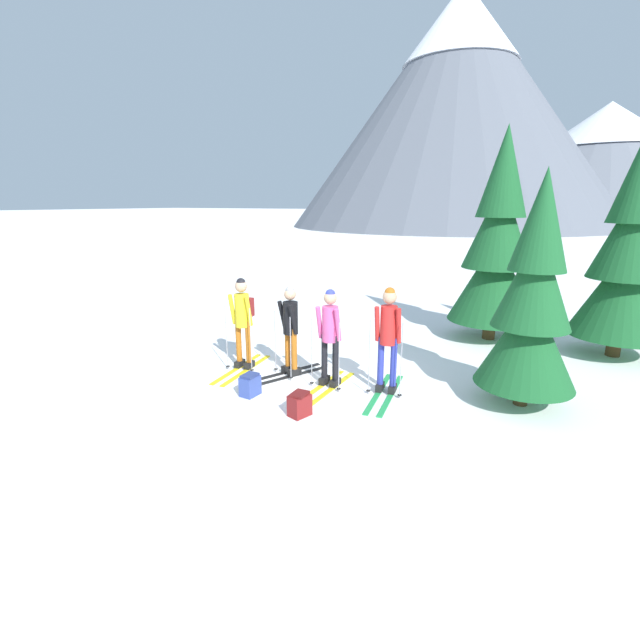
# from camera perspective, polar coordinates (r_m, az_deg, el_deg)

# --- Properties ---
(ground_plane) EXTENTS (400.00, 400.00, 0.00)m
(ground_plane) POSITION_cam_1_polar(r_m,az_deg,el_deg) (8.54, -1.74, -7.26)
(ground_plane) COLOR white
(skier_in_yellow) EXTENTS (0.61, 1.80, 1.81)m
(skier_in_yellow) POSITION_cam_1_polar(r_m,az_deg,el_deg) (8.82, -9.77, 0.26)
(skier_in_yellow) COLOR yellow
(skier_in_yellow) RESTS_ON ground
(skier_in_black) EXTENTS (1.02, 1.64, 1.71)m
(skier_in_black) POSITION_cam_1_polar(r_m,az_deg,el_deg) (8.41, -3.82, -0.93)
(skier_in_black) COLOR black
(skier_in_black) RESTS_ON ground
(skier_in_pink) EXTENTS (0.61, 1.63, 1.76)m
(skier_in_pink) POSITION_cam_1_polar(r_m,az_deg,el_deg) (7.84, 1.25, -1.76)
(skier_in_pink) COLOR yellow
(skier_in_pink) RESTS_ON ground
(skier_in_red) EXTENTS (0.61, 1.82, 1.85)m
(skier_in_red) POSITION_cam_1_polar(r_m,az_deg,el_deg) (7.64, 8.66, -1.73)
(skier_in_red) COLOR green
(skier_in_red) RESTS_ON ground
(pine_tree_near) EXTENTS (2.01, 2.01, 4.85)m
(pine_tree_near) POSITION_cam_1_polar(r_m,az_deg,el_deg) (11.22, 21.55, 8.70)
(pine_tree_near) COLOR #51381E
(pine_tree_near) RESTS_ON ground
(pine_tree_mid) EXTENTS (1.53, 1.53, 3.70)m
(pine_tree_mid) POSITION_cam_1_polar(r_m,az_deg,el_deg) (7.66, 25.31, 1.97)
(pine_tree_mid) COLOR #51381E
(pine_tree_mid) RESTS_ON ground
(pine_tree_far) EXTENTS (1.95, 1.95, 4.72)m
(pine_tree_far) POSITION_cam_1_polar(r_m,az_deg,el_deg) (11.16, 34.60, 6.81)
(pine_tree_far) COLOR #51381E
(pine_tree_far) RESTS_ON ground
(backpack_on_snow_front) EXTENTS (0.33, 0.38, 0.38)m
(backpack_on_snow_front) POSITION_cam_1_polar(r_m,az_deg,el_deg) (7.03, -2.60, -10.63)
(backpack_on_snow_front) COLOR maroon
(backpack_on_snow_front) RESTS_ON ground
(backpack_on_snow_beside) EXTENTS (0.27, 0.34, 0.38)m
(backpack_on_snow_beside) POSITION_cam_1_polar(r_m,az_deg,el_deg) (7.81, -8.86, -8.14)
(backpack_on_snow_beside) COLOR #384C99
(backpack_on_snow_beside) RESTS_ON ground
(mountain_ridge_distant) EXTENTS (63.96, 64.33, 29.67)m
(mountain_ridge_distant) POSITION_cam_1_polar(r_m,az_deg,el_deg) (73.94, 24.43, 20.82)
(mountain_ridge_distant) COLOR slate
(mountain_ridge_distant) RESTS_ON ground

